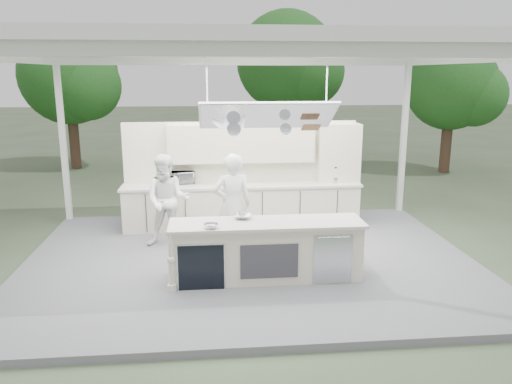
{
  "coord_description": "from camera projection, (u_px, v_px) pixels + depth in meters",
  "views": [
    {
      "loc": [
        -0.7,
        -8.44,
        3.37
      ],
      "look_at": [
        0.15,
        0.4,
        1.25
      ],
      "focal_mm": 35.0,
      "sensor_mm": 36.0,
      "label": 1
    }
  ],
  "objects": [
    {
      "name": "tent",
      "position": [
        249.0,
        52.0,
        8.15
      ],
      "size": [
        8.2,
        6.2,
        3.86
      ],
      "color": "white",
      "rests_on": "ground"
    },
    {
      "name": "head_chef",
      "position": [
        233.0,
        206.0,
        8.92
      ],
      "size": [
        0.74,
        0.53,
        1.89
      ],
      "primitive_type": "imported",
      "rotation": [
        0.0,
        0.0,
        3.27
      ],
      "color": "white",
      "rests_on": "stage_deck"
    },
    {
      "name": "stage_deck",
      "position": [
        250.0,
        261.0,
        9.01
      ],
      "size": [
        8.0,
        6.0,
        0.12
      ],
      "primitive_type": "cube",
      "color": "#5E5E62",
      "rests_on": "ground"
    },
    {
      "name": "sous_chef",
      "position": [
        167.0,
        201.0,
        9.48
      ],
      "size": [
        0.91,
        0.74,
        1.78
      ],
      "primitive_type": "imported",
      "rotation": [
        0.0,
        0.0,
        -0.08
      ],
      "color": "white",
      "rests_on": "stage_deck"
    },
    {
      "name": "demo_island",
      "position": [
        265.0,
        250.0,
        8.02
      ],
      "size": [
        3.1,
        0.79,
        0.95
      ],
      "color": "beige",
      "rests_on": "stage_deck"
    },
    {
      "name": "back_counter",
      "position": [
        242.0,
        206.0,
        10.73
      ],
      "size": [
        5.08,
        0.72,
        0.95
      ],
      "color": "beige",
      "rests_on": "stage_deck"
    },
    {
      "name": "bowl_small",
      "position": [
        211.0,
        226.0,
        7.59
      ],
      "size": [
        0.25,
        0.25,
        0.07
      ],
      "primitive_type": "imported",
      "rotation": [
        0.0,
        0.0,
        0.13
      ],
      "color": "silver",
      "rests_on": "demo_island"
    },
    {
      "name": "tree_cluster",
      "position": [
        222.0,
        76.0,
        17.71
      ],
      "size": [
        19.55,
        9.4,
        5.85
      ],
      "color": "#442C22",
      "rests_on": "ground"
    },
    {
      "name": "back_wall_unit",
      "position": [
        262.0,
        159.0,
        10.75
      ],
      "size": [
        5.05,
        0.48,
        2.25
      ],
      "color": "beige",
      "rests_on": "stage_deck"
    },
    {
      "name": "ground",
      "position": [
        250.0,
        264.0,
        9.02
      ],
      "size": [
        90.0,
        90.0,
        0.0
      ],
      "primitive_type": "plane",
      "color": "#49583D",
      "rests_on": "ground"
    },
    {
      "name": "bowl_large",
      "position": [
        243.0,
        216.0,
        8.1
      ],
      "size": [
        0.34,
        0.34,
        0.07
      ],
      "primitive_type": "imported",
      "rotation": [
        0.0,
        0.0,
        -0.24
      ],
      "color": "silver",
      "rests_on": "demo_island"
    },
    {
      "name": "toaster_oven",
      "position": [
        182.0,
        177.0,
        10.64
      ],
      "size": [
        0.55,
        0.44,
        0.27
      ],
      "primitive_type": "imported",
      "rotation": [
        0.0,
        0.0,
        0.25
      ],
      "color": "#ADB0B4",
      "rests_on": "back_counter"
    }
  ]
}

